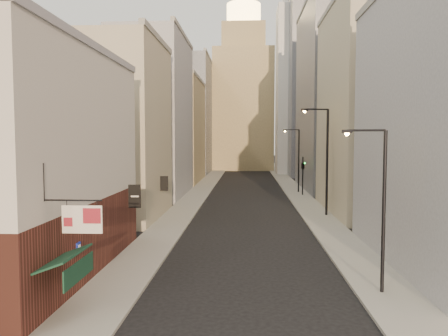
% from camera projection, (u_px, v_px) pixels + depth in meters
% --- Properties ---
extents(sidewalk_left, '(3.00, 140.00, 0.15)m').
position_uv_depth(sidewalk_left, '(206.00, 184.00, 69.08)').
color(sidewalk_left, gray).
rests_on(sidewalk_left, ground).
extents(sidewalk_right, '(3.00, 140.00, 0.15)m').
position_uv_depth(sidewalk_right, '(289.00, 185.00, 68.39)').
color(sidewalk_right, gray).
rests_on(sidewalk_right, ground).
extents(near_building_left, '(8.30, 23.04, 12.30)m').
position_uv_depth(near_building_left, '(41.00, 163.00, 23.08)').
color(near_building_left, brown).
rests_on(near_building_left, ground).
extents(left_bldg_beige, '(8.00, 12.00, 16.00)m').
position_uv_depth(left_bldg_beige, '(117.00, 131.00, 39.94)').
color(left_bldg_beige, '#AEA488').
rests_on(left_bldg_beige, ground).
extents(left_bldg_grey, '(8.00, 16.00, 20.00)m').
position_uv_depth(left_bldg_grey, '(154.00, 118.00, 55.75)').
color(left_bldg_grey, gray).
rests_on(left_bldg_grey, ground).
extents(left_bldg_tan, '(8.00, 18.00, 17.00)m').
position_uv_depth(left_bldg_tan, '(177.00, 132.00, 73.79)').
color(left_bldg_tan, '#8F7D56').
rests_on(left_bldg_tan, ground).
extents(left_bldg_wingrid, '(8.00, 20.00, 24.00)m').
position_uv_depth(left_bldg_wingrid, '(192.00, 117.00, 93.48)').
color(left_bldg_wingrid, gray).
rests_on(left_bldg_wingrid, ground).
extents(right_bldg_beige, '(8.00, 16.00, 20.00)m').
position_uv_depth(right_bldg_beige, '(371.00, 111.00, 42.53)').
color(right_bldg_beige, '#AEA488').
rests_on(right_bldg_beige, ground).
extents(right_bldg_wingrid, '(8.00, 20.00, 26.00)m').
position_uv_depth(right_bldg_wingrid, '(332.00, 99.00, 62.26)').
color(right_bldg_wingrid, gray).
rests_on(right_bldg_wingrid, ground).
extents(highrise, '(21.00, 23.00, 51.20)m').
position_uv_depth(highrise, '(336.00, 49.00, 89.00)').
color(highrise, gray).
rests_on(highrise, ground).
extents(clock_tower, '(14.00, 14.00, 44.90)m').
position_uv_depth(clock_tower, '(243.00, 96.00, 104.48)').
color(clock_tower, '#8F7D56').
rests_on(clock_tower, ground).
extents(white_tower, '(8.00, 8.00, 41.50)m').
position_uv_depth(white_tower, '(296.00, 84.00, 89.89)').
color(white_tower, silver).
rests_on(white_tower, ground).
extents(streetlamp_near, '(1.97, 0.72, 7.73)m').
position_uv_depth(streetlamp_near, '(379.00, 201.00, 20.17)').
color(streetlamp_near, black).
rests_on(streetlamp_near, ground).
extents(streetlamp_mid, '(2.62, 0.67, 10.08)m').
position_uv_depth(streetlamp_mid, '(325.00, 155.00, 40.56)').
color(streetlamp_mid, black).
rests_on(streetlamp_mid, ground).
extents(streetlamp_far, '(2.18, 0.84, 8.57)m').
position_uv_depth(streetlamp_far, '(297.00, 157.00, 58.46)').
color(streetlamp_far, black).
rests_on(streetlamp_far, ground).
extents(traffic_light_right, '(0.79, 0.79, 5.00)m').
position_uv_depth(traffic_light_right, '(303.00, 165.00, 55.36)').
color(traffic_light_right, black).
rests_on(traffic_light_right, ground).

